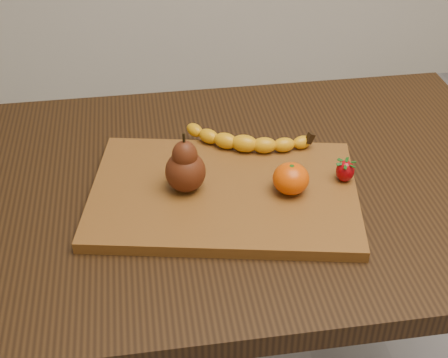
{
  "coord_description": "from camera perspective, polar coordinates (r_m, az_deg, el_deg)",
  "views": [
    {
      "loc": [
        -0.19,
        -0.88,
        1.42
      ],
      "look_at": [
        -0.06,
        -0.04,
        0.8
      ],
      "focal_mm": 50.0,
      "sensor_mm": 36.0,
      "label": 1
    }
  ],
  "objects": [
    {
      "name": "pear",
      "position": [
        1.03,
        -3.58,
        1.56
      ],
      "size": [
        0.09,
        0.09,
        0.11
      ],
      "primitive_type": null,
      "rotation": [
        0.0,
        0.0,
        0.42
      ],
      "color": "#4D1F0C",
      "rests_on": "cutting_board"
    },
    {
      "name": "mandarin",
      "position": [
        1.04,
        6.14,
        0.04
      ],
      "size": [
        0.07,
        0.07,
        0.05
      ],
      "primitive_type": "ellipsoid",
      "rotation": [
        0.0,
        0.0,
        -0.17
      ],
      "color": "#D04502",
      "rests_on": "cutting_board"
    },
    {
      "name": "table",
      "position": [
        1.17,
        2.57,
        -3.9
      ],
      "size": [
        1.0,
        0.7,
        0.76
      ],
      "color": "black",
      "rests_on": "ground"
    },
    {
      "name": "strawberry",
      "position": [
        1.09,
        11.02,
        0.79
      ],
      "size": [
        0.03,
        0.03,
        0.04
      ],
      "primitive_type": null,
      "rotation": [
        0.0,
        0.0,
        0.1
      ],
      "color": "#97040A",
      "rests_on": "cutting_board"
    },
    {
      "name": "cutting_board",
      "position": [
        1.06,
        0.0,
        -1.3
      ],
      "size": [
        0.5,
        0.38,
        0.02
      ],
      "primitive_type": "cube",
      "rotation": [
        0.0,
        0.0,
        -0.2
      ],
      "color": "brown",
      "rests_on": "table"
    },
    {
      "name": "banana",
      "position": [
        1.14,
        1.89,
        3.26
      ],
      "size": [
        0.21,
        0.12,
        0.03
      ],
      "primitive_type": null,
      "rotation": [
        0.0,
        0.0,
        -0.36
      ],
      "color": "#E49D0A",
      "rests_on": "cutting_board"
    }
  ]
}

